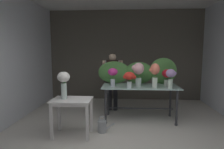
% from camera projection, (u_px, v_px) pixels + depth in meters
% --- Properties ---
extents(ground_plane, '(8.77, 8.77, 0.00)m').
position_uv_depth(ground_plane, '(124.00, 118.00, 4.85)').
color(ground_plane, beige).
extents(wall_back, '(5.20, 0.12, 2.99)m').
position_uv_depth(wall_back, '(125.00, 55.00, 6.63)').
color(wall_back, '#5B564C').
rests_on(wall_back, ground).
extents(wall_left, '(0.12, 4.11, 2.99)m').
position_uv_depth(wall_left, '(20.00, 57.00, 4.84)').
color(wall_left, silver).
rests_on(wall_left, ground).
extents(display_table_glass, '(1.78, 0.83, 0.84)m').
position_uv_depth(display_table_glass, '(140.00, 92.00, 4.64)').
color(display_table_glass, silver).
rests_on(display_table_glass, ground).
extents(side_table_white, '(0.76, 0.52, 0.74)m').
position_uv_depth(side_table_white, '(72.00, 104.00, 3.79)').
color(side_table_white, white).
rests_on(side_table_white, ground).
extents(florist, '(0.56, 0.24, 1.60)m').
position_uv_depth(florist, '(113.00, 75.00, 5.38)').
color(florist, '#232328').
rests_on(florist, ground).
extents(foliage_backdrop, '(1.95, 0.27, 0.65)m').
position_uv_depth(foliage_backdrop, '(138.00, 72.00, 4.88)').
color(foliage_backdrop, '#477F3D').
rests_on(foliage_backdrop, display_table_glass).
extents(vase_coral_anemones, '(0.23, 0.21, 0.55)m').
position_uv_depth(vase_coral_anemones, '(155.00, 73.00, 4.29)').
color(vase_coral_anemones, silver).
rests_on(vase_coral_anemones, display_table_glass).
extents(vase_magenta_freesia, '(0.23, 0.23, 0.43)m').
position_uv_depth(vase_magenta_freesia, '(113.00, 74.00, 4.50)').
color(vase_magenta_freesia, silver).
rests_on(vase_magenta_freesia, display_table_glass).
extents(vase_crimson_ranunculus, '(0.23, 0.23, 0.40)m').
position_uv_depth(vase_crimson_ranunculus, '(167.00, 76.00, 4.53)').
color(vase_crimson_ranunculus, silver).
rests_on(vase_crimson_ranunculus, display_table_glass).
extents(vase_blush_dahlias, '(0.29, 0.25, 0.55)m').
position_uv_depth(vase_blush_dahlias, '(138.00, 72.00, 4.49)').
color(vase_blush_dahlias, silver).
rests_on(vase_blush_dahlias, display_table_glass).
extents(vase_scarlet_snapdragons, '(0.29, 0.24, 0.36)m').
position_uv_depth(vase_scarlet_snapdragons, '(129.00, 78.00, 4.30)').
color(vase_scarlet_snapdragons, silver).
rests_on(vase_scarlet_snapdragons, display_table_glass).
extents(vase_lilac_peonies, '(0.23, 0.21, 0.43)m').
position_uv_depth(vase_lilac_peonies, '(171.00, 76.00, 4.24)').
color(vase_lilac_peonies, silver).
rests_on(vase_lilac_peonies, display_table_glass).
extents(vase_white_roses_tall, '(0.24, 0.24, 0.53)m').
position_uv_depth(vase_white_roses_tall, '(64.00, 82.00, 3.74)').
color(vase_white_roses_tall, silver).
rests_on(vase_white_roses_tall, side_table_white).
extents(watering_can, '(0.35, 0.18, 0.34)m').
position_uv_depth(watering_can, '(102.00, 126.00, 4.01)').
color(watering_can, '#999EA3').
rests_on(watering_can, ground).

